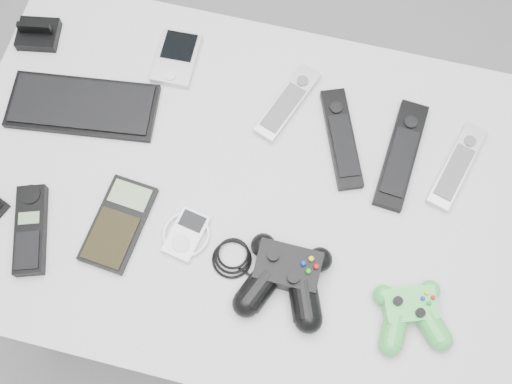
% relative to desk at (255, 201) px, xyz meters
% --- Properties ---
extents(floor, '(3.50, 3.50, 0.00)m').
position_rel_desk_xyz_m(floor, '(-0.07, 0.01, -0.69)').
color(floor, gray).
rests_on(floor, ground).
extents(desk, '(1.13, 0.73, 0.76)m').
position_rel_desk_xyz_m(desk, '(0.00, 0.00, 0.00)').
color(desk, '#9C9C9F').
rests_on(desk, floor).
extents(pda_keyboard, '(0.30, 0.16, 0.02)m').
position_rel_desk_xyz_m(pda_keyboard, '(-0.37, 0.09, 0.07)').
color(pda_keyboard, black).
rests_on(pda_keyboard, desk).
extents(dock_bracket, '(0.09, 0.08, 0.04)m').
position_rel_desk_xyz_m(dock_bracket, '(-0.51, 0.22, 0.09)').
color(dock_bracket, black).
rests_on(dock_bracket, desk).
extents(pda, '(0.08, 0.13, 0.02)m').
position_rel_desk_xyz_m(pda, '(-0.22, 0.23, 0.08)').
color(pda, '#AFB0B7').
rests_on(pda, desk).
extents(remote_silver_a, '(0.10, 0.18, 0.02)m').
position_rel_desk_xyz_m(remote_silver_a, '(0.02, 0.19, 0.08)').
color(remote_silver_a, '#AFB0B7').
rests_on(remote_silver_a, desk).
extents(remote_black_a, '(0.12, 0.21, 0.02)m').
position_rel_desk_xyz_m(remote_black_a, '(0.14, 0.14, 0.08)').
color(remote_black_a, black).
rests_on(remote_black_a, desk).
extents(remote_black_b, '(0.07, 0.23, 0.02)m').
position_rel_desk_xyz_m(remote_black_b, '(0.25, 0.13, 0.08)').
color(remote_black_b, black).
rests_on(remote_black_b, desk).
extents(remote_silver_b, '(0.09, 0.19, 0.02)m').
position_rel_desk_xyz_m(remote_silver_b, '(0.36, 0.13, 0.08)').
color(remote_silver_b, '#AFAEB5').
rests_on(remote_silver_b, desk).
extents(cordless_handset, '(0.10, 0.17, 0.03)m').
position_rel_desk_xyz_m(cordless_handset, '(-0.37, -0.18, 0.08)').
color(cordless_handset, black).
rests_on(cordless_handset, desk).
extents(calculator, '(0.10, 0.18, 0.02)m').
position_rel_desk_xyz_m(calculator, '(-0.22, -0.13, 0.07)').
color(calculator, black).
rests_on(calculator, desk).
extents(mp3_player, '(0.10, 0.11, 0.02)m').
position_rel_desk_xyz_m(mp3_player, '(-0.10, -0.12, 0.07)').
color(mp3_player, silver).
rests_on(mp3_player, desk).
extents(controller_black, '(0.27, 0.17, 0.05)m').
position_rel_desk_xyz_m(controller_black, '(0.09, -0.15, 0.09)').
color(controller_black, black).
rests_on(controller_black, desk).
extents(controller_green, '(0.16, 0.17, 0.04)m').
position_rel_desk_xyz_m(controller_green, '(0.31, -0.16, 0.09)').
color(controller_green, green).
rests_on(controller_green, desk).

